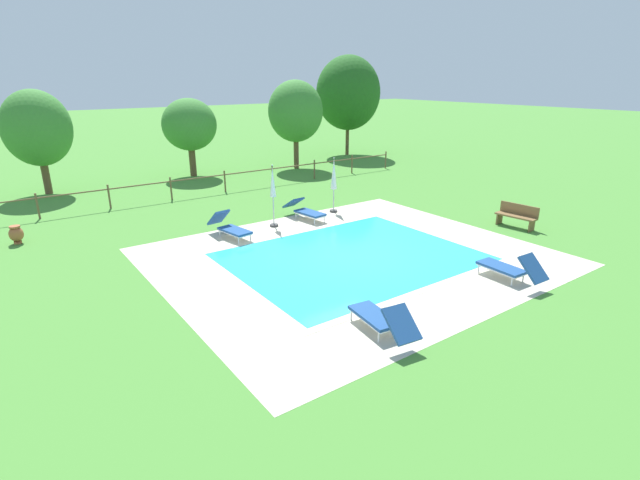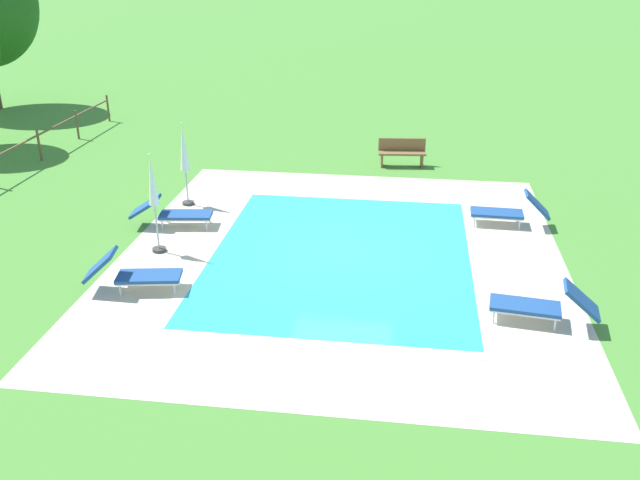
{
  "view_description": "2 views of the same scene",
  "coord_description": "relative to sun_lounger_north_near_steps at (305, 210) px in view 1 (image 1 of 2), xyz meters",
  "views": [
    {
      "loc": [
        -8.99,
        -10.76,
        5.41
      ],
      "look_at": [
        -0.88,
        0.5,
        0.6
      ],
      "focal_mm": 26.58,
      "sensor_mm": 36.0,
      "label": 1
    },
    {
      "loc": [
        -14.1,
        -1.43,
        6.64
      ],
      "look_at": [
        -0.58,
        0.41,
        0.61
      ],
      "focal_mm": 38.11,
      "sensor_mm": 36.0,
      "label": 2
    }
  ],
  "objects": [
    {
      "name": "pool_deck_paving",
      "position": [
        -1.16,
        -4.36,
        -0.36
      ],
      "size": [
        11.61,
        10.07,
        0.01
      ],
      "primitive_type": "cube",
      "color": "beige",
      "rests_on": "ground"
    },
    {
      "name": "sun_lounger_north_mid",
      "position": [
        -3.65,
        -8.41,
        0.01
      ],
      "size": [
        0.85,
        2.04,
        0.87
      ],
      "color": "navy",
      "rests_on": "ground"
    },
    {
      "name": "sun_lounger_north_near_steps",
      "position": [
        0.0,
        0.0,
        0.0
      ],
      "size": [
        0.85,
        2.09,
        0.79
      ],
      "color": "navy",
      "rests_on": "ground"
    },
    {
      "name": "sun_lounger_north_far",
      "position": [
        -3.43,
        -0.34,
        0.02
      ],
      "size": [
        0.92,
        2.02,
        0.9
      ],
      "color": "navy",
      "rests_on": "ground"
    },
    {
      "name": "tree_far_west",
      "position": [
        5.78,
        9.51,
        3.05
      ],
      "size": [
        3.28,
        3.28,
        5.24
      ],
      "color": "brown",
      "rests_on": "ground"
    },
    {
      "name": "terracotta_urn_near_fence",
      "position": [
        -9.62,
        3.29,
        -0.02
      ],
      "size": [
        0.45,
        0.45,
        0.63
      ],
      "color": "#A85B38",
      "rests_on": "ground"
    },
    {
      "name": "tree_west_mid",
      "position": [
        -7.7,
        10.88,
        2.74
      ],
      "size": [
        3.04,
        3.04,
        4.88
      ],
      "color": "brown",
      "rests_on": "ground"
    },
    {
      "name": "patio_umbrella_closed_row_west",
      "position": [
        1.55,
        0.15,
        1.1
      ],
      "size": [
        0.32,
        0.32,
        2.3
      ],
      "color": "#383838",
      "rests_on": "ground"
    },
    {
      "name": "ground_plane",
      "position": [
        -1.16,
        -4.36,
        -0.36
      ],
      "size": [
        160.0,
        160.0,
        0.0
      ],
      "primitive_type": "plane",
      "color": "#478433"
    },
    {
      "name": "swimming_pool_water",
      "position": [
        -1.16,
        -4.36,
        -0.36
      ],
      "size": [
        7.4,
        5.86,
        0.01
      ],
      "primitive_type": "cube",
      "color": "#2DB7C6",
      "rests_on": "ground"
    },
    {
      "name": "perimeter_fence",
      "position": [
        -0.55,
        6.22,
        0.31
      ],
      "size": [
        21.62,
        0.08,
        1.05
      ],
      "color": "brown",
      "rests_on": "ground"
    },
    {
      "name": "tree_east_mid",
      "position": [
        11.69,
        11.84,
        3.93
      ],
      "size": [
        4.48,
        4.48,
        6.83
      ],
      "color": "brown",
      "rests_on": "ground"
    },
    {
      "name": "sun_lounger_north_end",
      "position": [
        1.22,
        -8.36,
        0.02
      ],
      "size": [
        0.67,
        1.95,
        0.92
      ],
      "color": "navy",
      "rests_on": "ground"
    },
    {
      "name": "wooden_bench_lawn_side",
      "position": [
        5.87,
        -5.56,
        0.1
      ],
      "size": [
        0.59,
        1.54,
        0.87
      ],
      "color": "brown",
      "rests_on": "ground"
    },
    {
      "name": "tree_centre",
      "position": [
        -0.32,
        10.95,
        2.49
      ],
      "size": [
        2.99,
        2.99,
        4.29
      ],
      "color": "brown",
      "rests_on": "ground"
    },
    {
      "name": "pool_coping_rim",
      "position": [
        -1.16,
        -4.36,
        -0.35
      ],
      "size": [
        7.88,
        6.34,
        0.01
      ],
      "color": "beige",
      "rests_on": "ground"
    },
    {
      "name": "patio_umbrella_closed_row_mid_west",
      "position": [
        -1.51,
        -0.13,
        1.14
      ],
      "size": [
        0.32,
        0.32,
        2.36
      ],
      "color": "#383838",
      "rests_on": "ground"
    }
  ]
}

